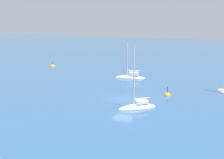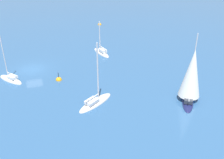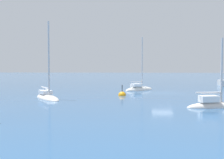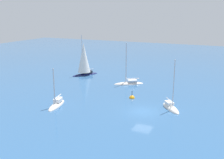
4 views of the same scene
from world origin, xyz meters
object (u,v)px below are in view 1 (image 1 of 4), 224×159
Objects in this scene: sloop at (138,107)px; channel_buoy at (53,67)px; sailboat at (130,77)px; mooring_buoy at (167,96)px.

sloop reaches higher than channel_buoy.
sailboat is at bearing 74.88° from channel_buoy.
mooring_buoy reaches higher than channel_buoy.
channel_buoy is (-4.62, -17.11, -0.16)m from sailboat.
channel_buoy is at bearing -27.27° from sailboat.
mooring_buoy is at bearing -145.67° from sloop.
channel_buoy is at bearing -118.30° from mooring_buoy.
sloop is 1.25× the size of sailboat.
channel_buoy is (-20.04, -22.78, -0.11)m from sloop.
sloop is 16.43m from sailboat.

